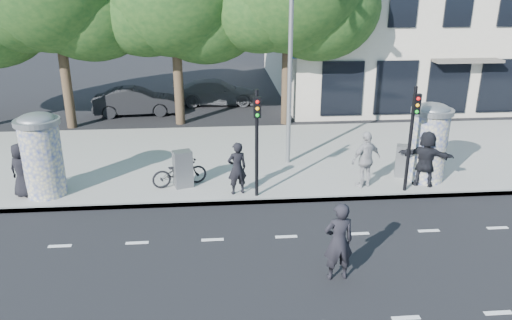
{
  "coord_description": "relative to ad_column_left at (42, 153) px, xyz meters",
  "views": [
    {
      "loc": [
        -1.82,
        -10.46,
        6.71
      ],
      "look_at": [
        -0.65,
        3.5,
        1.47
      ],
      "focal_mm": 35.0,
      "sensor_mm": 36.0,
      "label": 1
    }
  ],
  "objects": [
    {
      "name": "man_road",
      "position": [
        8.1,
        -5.12,
        -0.57
      ],
      "size": [
        0.74,
        0.53,
        1.93
      ],
      "primitive_type": "imported",
      "rotation": [
        0.0,
        0.0,
        3.23
      ],
      "color": "black",
      "rests_on": "ground"
    },
    {
      "name": "lane_dash_far",
      "position": [
        7.2,
        -3.1,
        -1.53
      ],
      "size": [
        32.0,
        0.12,
        0.01
      ],
      "primitive_type": "cube",
      "color": "silver",
      "rests_on": "ground"
    },
    {
      "name": "ad_column_left",
      "position": [
        0.0,
        0.0,
        0.0
      ],
      "size": [
        1.36,
        1.36,
        2.65
      ],
      "color": "beige",
      "rests_on": "sidewalk"
    },
    {
      "name": "car_right",
      "position": [
        5.47,
        11.89,
        -0.88
      ],
      "size": [
        1.95,
        4.6,
        1.32
      ],
      "primitive_type": "imported",
      "rotation": [
        0.0,
        0.0,
        1.55
      ],
      "color": "#53555A",
      "rests_on": "ground"
    },
    {
      "name": "ground",
      "position": [
        7.2,
        -4.5,
        -1.54
      ],
      "size": [
        120.0,
        120.0,
        0.0
      ],
      "primitive_type": "plane",
      "color": "black",
      "rests_on": "ground"
    },
    {
      "name": "bicycle",
      "position": [
        4.14,
        0.34,
        -0.91
      ],
      "size": [
        1.15,
        1.92,
        0.95
      ],
      "primitive_type": "imported",
      "rotation": [
        0.0,
        0.0,
        1.88
      ],
      "color": "black",
      "rests_on": "sidewalk"
    },
    {
      "name": "car_mid",
      "position": [
        1.4,
        10.02,
        -0.85
      ],
      "size": [
        1.78,
        4.28,
        1.38
      ],
      "primitive_type": "imported",
      "rotation": [
        0.0,
        0.0,
        1.65
      ],
      "color": "black",
      "rests_on": "ground"
    },
    {
      "name": "street_lamp",
      "position": [
        8.0,
        2.13,
        3.26
      ],
      "size": [
        0.25,
        0.93,
        8.0
      ],
      "color": "slate",
      "rests_on": "sidewalk"
    },
    {
      "name": "sidewalk",
      "position": [
        7.2,
        3.0,
        -1.46
      ],
      "size": [
        40.0,
        8.0,
        0.15
      ],
      "primitive_type": "cube",
      "color": "gray",
      "rests_on": "ground"
    },
    {
      "name": "curb",
      "position": [
        7.2,
        -0.95,
        -1.46
      ],
      "size": [
        40.0,
        0.1,
        0.16
      ],
      "primitive_type": "cube",
      "color": "slate",
      "rests_on": "ground"
    },
    {
      "name": "ped_e",
      "position": [
        10.18,
        -0.23,
        -0.45
      ],
      "size": [
        1.26,
        0.99,
        1.88
      ],
      "primitive_type": "imported",
      "rotation": [
        0.0,
        0.0,
        3.53
      ],
      "color": "#A09FA2",
      "rests_on": "sidewalk"
    },
    {
      "name": "cabinet_right",
      "position": [
        11.74,
        0.52,
        -0.83
      ],
      "size": [
        0.63,
        0.54,
        1.11
      ],
      "primitive_type": "cube",
      "rotation": [
        0.0,
        0.0,
        -0.34
      ],
      "color": "slate",
      "rests_on": "sidewalk"
    },
    {
      "name": "traffic_pole_far",
      "position": [
        11.4,
        -0.71,
        0.69
      ],
      "size": [
        0.22,
        0.31,
        3.4
      ],
      "color": "black",
      "rests_on": "sidewalk"
    },
    {
      "name": "ped_b",
      "position": [
        6.0,
        -0.44,
        -0.54
      ],
      "size": [
        0.71,
        0.56,
        1.7
      ],
      "primitive_type": "imported",
      "rotation": [
        0.0,
        0.0,
        3.41
      ],
      "color": "black",
      "rests_on": "sidewalk"
    },
    {
      "name": "ad_column_right",
      "position": [
        12.4,
        0.2,
        0.0
      ],
      "size": [
        1.36,
        1.36,
        2.65
      ],
      "color": "beige",
      "rests_on": "sidewalk"
    },
    {
      "name": "cabinet_left",
      "position": [
        4.27,
        0.26,
        -0.78
      ],
      "size": [
        0.69,
        0.58,
        1.22
      ],
      "primitive_type": "cube",
      "rotation": [
        0.0,
        0.0,
        0.31
      ],
      "color": "slate",
      "rests_on": "sidewalk"
    },
    {
      "name": "ped_a",
      "position": [
        -0.62,
        -0.11,
        -0.51
      ],
      "size": [
        0.98,
        0.78,
        1.75
      ],
      "primitive_type": "imported",
      "rotation": [
        0.0,
        0.0,
        2.84
      ],
      "color": "black",
      "rests_on": "sidewalk"
    },
    {
      "name": "traffic_pole_near",
      "position": [
        6.6,
        -0.71,
        0.69
      ],
      "size": [
        0.22,
        0.31,
        3.4
      ],
      "color": "black",
      "rests_on": "sidewalk"
    },
    {
      "name": "ped_f",
      "position": [
        12.15,
        -0.28,
        -0.45
      ],
      "size": [
        1.85,
        1.24,
        1.88
      ],
      "primitive_type": "imported",
      "rotation": [
        0.0,
        0.0,
        2.76
      ],
      "color": "black",
      "rests_on": "sidewalk"
    }
  ]
}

